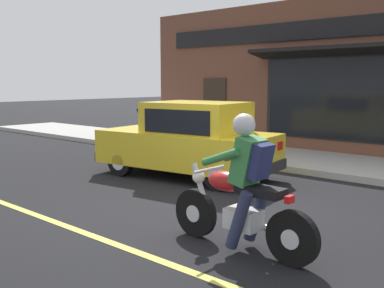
{
  "coord_description": "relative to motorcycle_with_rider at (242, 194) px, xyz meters",
  "views": [
    {
      "loc": [
        -5.15,
        -4.43,
        1.97
      ],
      "look_at": [
        0.41,
        0.44,
        0.95
      ],
      "focal_mm": 42.0,
      "sensor_mm": 36.0,
      "label": 1
    }
  ],
  "objects": [
    {
      "name": "ground_plane",
      "position": [
        0.94,
        1.52,
        -0.68
      ],
      "size": [
        80.0,
        80.0,
        0.0
      ],
      "primitive_type": "plane",
      "color": "black"
    },
    {
      "name": "traffic_cone",
      "position": [
        5.99,
        7.6,
        -0.25
      ],
      "size": [
        0.36,
        0.36,
        0.6
      ],
      "color": "black",
      "rests_on": "sidewalk_curb"
    },
    {
      "name": "car_hatchback",
      "position": [
        2.71,
        3.22,
        0.09
      ],
      "size": [
        2.11,
        3.96,
        1.57
      ],
      "color": "black",
      "rests_on": "ground"
    },
    {
      "name": "sidewalk_curb",
      "position": [
        5.75,
        4.52,
        -0.61
      ],
      "size": [
        2.6,
        22.0,
        0.14
      ],
      "primitive_type": "cube",
      "color": "#ADAAA3",
      "rests_on": "ground"
    },
    {
      "name": "motorcycle_with_rider",
      "position": [
        0.0,
        0.0,
        0.0
      ],
      "size": [
        0.56,
        2.02,
        1.62
      ],
      "color": "black",
      "rests_on": "ground"
    },
    {
      "name": "storefront_building",
      "position": [
        7.28,
        2.95,
        1.43
      ],
      "size": [
        1.25,
        10.81,
        4.2
      ],
      "color": "brown",
      "rests_on": "ground"
    }
  ]
}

